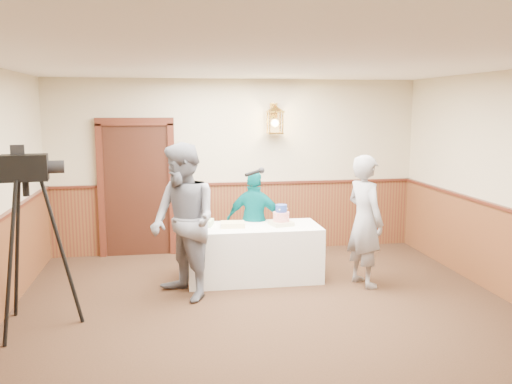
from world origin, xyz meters
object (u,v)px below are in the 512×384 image
Objects in this scene: tv_camera_rig at (30,252)px; sheet_cake_yellow at (233,224)px; tiered_cake at (281,217)px; assistant_p at (255,222)px; sheet_cake_green at (200,223)px; interviewer at (183,222)px; baker at (365,221)px; display_table at (254,253)px.

sheet_cake_yellow is at bearing 20.98° from tv_camera_rig.
tiered_cake is 0.23× the size of assistant_p.
assistant_p is (0.80, 0.22, -0.06)m from sheet_cake_green.
interviewer reaches higher than baker.
interviewer is at bearing 75.87° from baker.
baker is (1.41, -0.47, 0.50)m from display_table.
interviewer is (-1.34, -0.59, 0.11)m from tiered_cake.
baker is 0.93× the size of tv_camera_rig.
display_table is 0.93× the size of interviewer.
sheet_cake_green is 2.22m from baker.
baker is (1.70, -0.47, 0.09)m from sheet_cake_yellow.
interviewer reaches higher than sheet_cake_green.
display_table is at bearing 100.17° from assistant_p.
sheet_cake_green is 0.83m from assistant_p.
sheet_cake_green is 0.19× the size of baker.
sheet_cake_green is 0.81m from interviewer.
baker reaches higher than tiered_cake.
sheet_cake_yellow is 0.18× the size of baker.
tiered_cake is at bearing 15.25° from tv_camera_rig.
assistant_p is at bearing 23.83° from tv_camera_rig.
interviewer is 1.76m from tv_camera_rig.
sheet_cake_green is at bearing 56.43° from baker.
display_table is 1.57m from baker.
baker is at bearing 3.58° from tv_camera_rig.
tv_camera_rig reaches higher than sheet_cake_yellow.
interviewer is 1.03× the size of tv_camera_rig.
interviewer is at bearing 65.52° from assistant_p.
tv_camera_rig is at bearing -154.12° from display_table.
sheet_cake_green is (-0.72, 0.15, 0.41)m from display_table.
display_table is 5.42× the size of tiered_cake.
sheet_cake_green reaches higher than sheet_cake_yellow.
assistant_p is 0.78× the size of tv_camera_rig.
tv_camera_rig is at bearing -151.46° from sheet_cake_yellow.
sheet_cake_yellow is at bearing 57.43° from baker.
tv_camera_rig reaches higher than baker.
sheet_cake_yellow is (-0.67, 0.00, -0.08)m from tiered_cake.
interviewer reaches higher than sheet_cake_yellow.
sheet_cake_yellow is 0.94× the size of sheet_cake_green.
tiered_cake reaches higher than display_table.
sheet_cake_yellow is 0.17× the size of tv_camera_rig.
display_table is at bearing 91.51° from interviewer.
interviewer reaches higher than tv_camera_rig.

